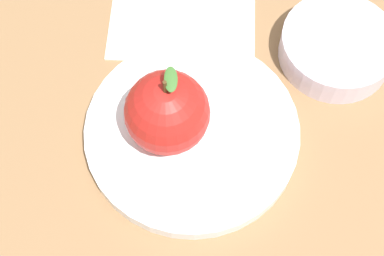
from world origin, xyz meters
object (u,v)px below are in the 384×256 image
Objects in this scene: dinner_plate at (192,132)px; side_bowl at (338,45)px; apple at (167,113)px; linen_napkin at (183,13)px.

dinner_plate is 1.77× the size of side_bowl.
dinner_plate is 0.05m from apple.
side_bowl is 0.75× the size of linen_napkin.
dinner_plate is 0.16m from linen_napkin.
apple is 0.59× the size of linen_napkin.
apple is at bearing 163.34° from side_bowl.
linen_napkin is (-0.08, 0.16, -0.02)m from side_bowl.
side_bowl reaches higher than linen_napkin.
dinner_plate is at bearing -132.33° from linen_napkin.
apple is at bearing -140.80° from linen_napkin.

